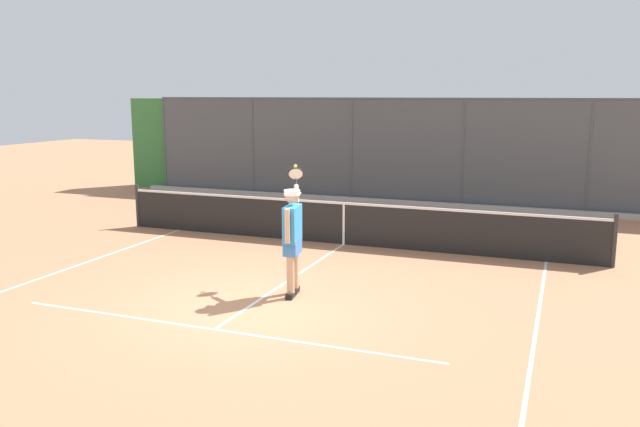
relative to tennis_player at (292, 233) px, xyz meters
The scene contains 5 objects.
ground_plane 1.40m from the tennis_player, 62.68° to the left, with size 60.00×60.00×0.00m, color #B27551.
court_line_markings 2.49m from the tennis_player, 79.49° to the left, with size 8.70×10.46×0.01m.
fence_backdrop 10.23m from the tennis_player, 87.69° to the right, with size 20.16×1.37×3.22m.
tennis_net 3.91m from the tennis_player, 83.89° to the right, with size 11.17×0.09×1.07m.
tennis_player is the anchor object (origin of this frame).
Camera 1 is at (-4.58, 8.80, 3.34)m, focal length 36.29 mm.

